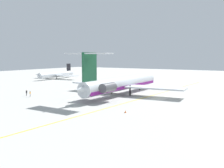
{
  "coord_description": "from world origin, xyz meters",
  "views": [
    {
      "loc": [
        -66.77,
        -26.11,
        11.94
      ],
      "look_at": [
        1.94,
        16.5,
        3.05
      ],
      "focal_mm": 40.35,
      "sensor_mm": 36.0,
      "label": 1
    }
  ],
  "objects_px": {
    "main_jetliner": "(121,84)",
    "ground_crew_near_nose": "(27,92)",
    "airliner_mid_left": "(55,75)",
    "ground_crew_near_tail": "(30,93)",
    "safety_cone_nose": "(125,84)",
    "safety_cone_wingtip": "(125,112)"
  },
  "relations": [
    {
      "from": "airliner_mid_left",
      "to": "safety_cone_nose",
      "type": "bearing_deg",
      "value": 79.51
    },
    {
      "from": "ground_crew_near_tail",
      "to": "safety_cone_wingtip",
      "type": "height_order",
      "value": "ground_crew_near_tail"
    },
    {
      "from": "airliner_mid_left",
      "to": "ground_crew_near_tail",
      "type": "relative_size",
      "value": 15.11
    },
    {
      "from": "ground_crew_near_nose",
      "to": "safety_cone_wingtip",
      "type": "height_order",
      "value": "ground_crew_near_nose"
    },
    {
      "from": "ground_crew_near_tail",
      "to": "safety_cone_nose",
      "type": "distance_m",
      "value": 42.98
    },
    {
      "from": "safety_cone_wingtip",
      "to": "ground_crew_near_tail",
      "type": "bearing_deg",
      "value": 83.55
    },
    {
      "from": "safety_cone_nose",
      "to": "safety_cone_wingtip",
      "type": "relative_size",
      "value": 1.0
    },
    {
      "from": "safety_cone_nose",
      "to": "safety_cone_wingtip",
      "type": "height_order",
      "value": "same"
    },
    {
      "from": "airliner_mid_left",
      "to": "safety_cone_wingtip",
      "type": "height_order",
      "value": "airliner_mid_left"
    },
    {
      "from": "airliner_mid_left",
      "to": "ground_crew_near_nose",
      "type": "bearing_deg",
      "value": 32.48
    },
    {
      "from": "main_jetliner",
      "to": "ground_crew_near_nose",
      "type": "xyz_separation_m",
      "value": [
        -16.82,
        23.4,
        -2.38
      ]
    },
    {
      "from": "airliner_mid_left",
      "to": "safety_cone_wingtip",
      "type": "distance_m",
      "value": 87.61
    },
    {
      "from": "main_jetliner",
      "to": "safety_cone_nose",
      "type": "height_order",
      "value": "main_jetliner"
    },
    {
      "from": "ground_crew_near_nose",
      "to": "ground_crew_near_tail",
      "type": "bearing_deg",
      "value": -148.37
    },
    {
      "from": "airliner_mid_left",
      "to": "main_jetliner",
      "type": "bearing_deg",
      "value": 58.87
    },
    {
      "from": "ground_crew_near_nose",
      "to": "ground_crew_near_tail",
      "type": "xyz_separation_m",
      "value": [
        -0.69,
        -2.42,
        -0.05
      ]
    },
    {
      "from": "main_jetliner",
      "to": "ground_crew_near_tail",
      "type": "xyz_separation_m",
      "value": [
        -17.51,
        20.99,
        -2.43
      ]
    },
    {
      "from": "airliner_mid_left",
      "to": "ground_crew_near_tail",
      "type": "height_order",
      "value": "airliner_mid_left"
    },
    {
      "from": "main_jetliner",
      "to": "airliner_mid_left",
      "type": "relative_size",
      "value": 1.69
    },
    {
      "from": "ground_crew_near_tail",
      "to": "safety_cone_nose",
      "type": "height_order",
      "value": "ground_crew_near_tail"
    },
    {
      "from": "main_jetliner",
      "to": "safety_cone_nose",
      "type": "distance_m",
      "value": 27.54
    },
    {
      "from": "airliner_mid_left",
      "to": "ground_crew_near_nose",
      "type": "xyz_separation_m",
      "value": [
        -47.0,
        -33.98,
        -1.16
      ]
    }
  ]
}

